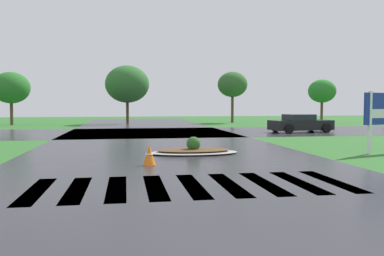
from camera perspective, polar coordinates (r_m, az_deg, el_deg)
The scene contains 7 objects.
asphalt_roadway at distance 14.12m, azimuth -2.90°, elevation -4.59°, with size 11.25×80.00×0.01m, color #2B2B30.
asphalt_cross_road at distance 28.01m, azimuth -6.14°, elevation -0.63°, with size 90.00×10.12×0.01m, color #2B2B30.
crosswalk_stripes at distance 9.79m, azimuth 0.06°, elevation -8.16°, with size 7.65×3.01×0.01m.
median_island at distance 15.93m, azimuth 0.21°, elevation -3.21°, with size 3.53×1.77×0.68m.
car_white_sedan at distance 29.09m, azimuth 15.11°, elevation 0.59°, with size 4.47×2.52×1.26m.
traffic_cone at distance 13.03m, azimuth -6.07°, elevation -3.89°, with size 0.42×0.42×0.65m.
background_treeline at distance 40.81m, azimuth -5.54°, elevation 5.92°, with size 35.18×4.63×5.80m.
Camera 1 is at (-1.57, -3.89, 1.97)m, focal length 37.60 mm.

